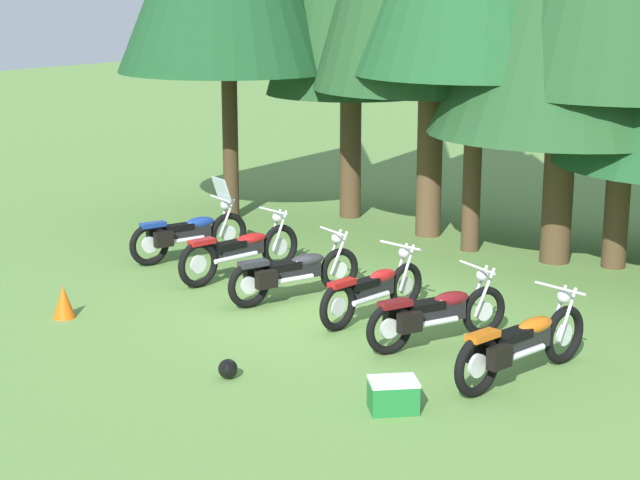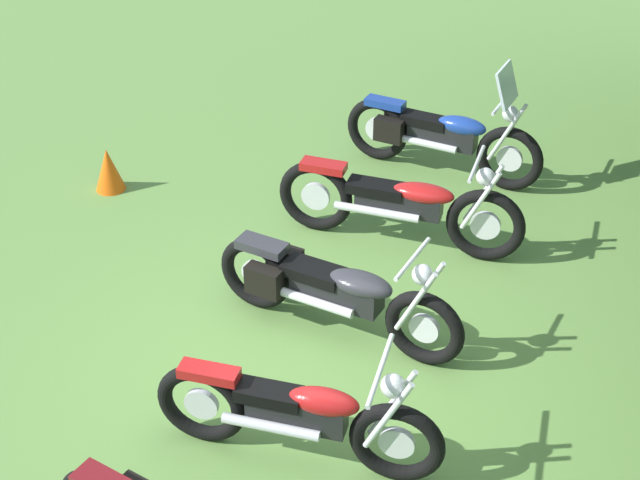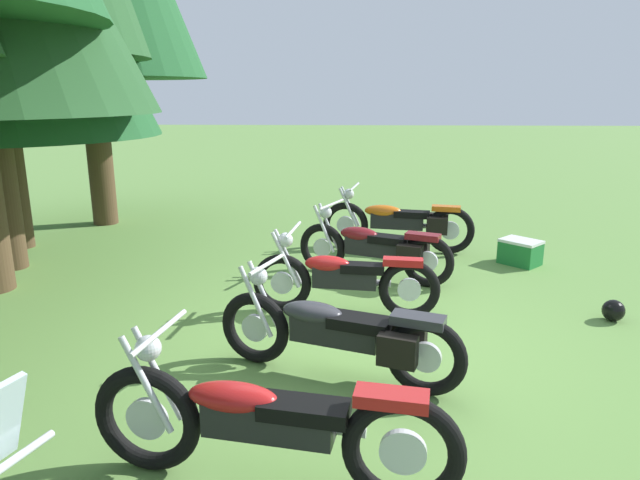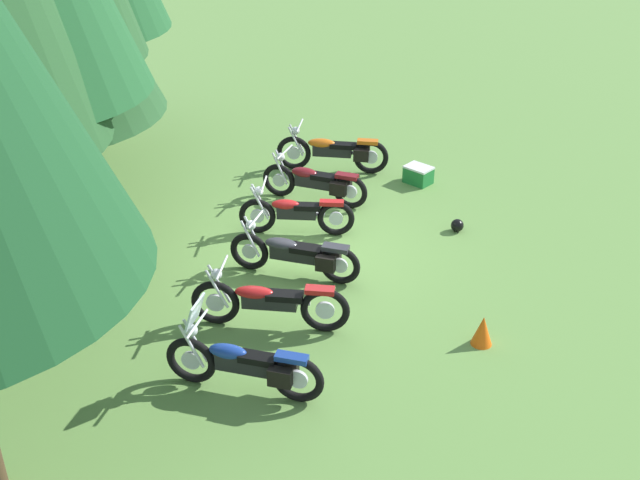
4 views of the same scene
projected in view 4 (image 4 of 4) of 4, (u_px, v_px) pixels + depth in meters
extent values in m
plane|color=#608C42|center=(299.00, 253.00, 14.20)|extent=(80.00, 80.00, 0.00)
torus|color=black|center=(191.00, 360.00, 10.94)|extent=(0.34, 0.73, 0.73)
cylinder|color=silver|center=(191.00, 360.00, 10.94)|extent=(0.13, 0.28, 0.28)
torus|color=black|center=(298.00, 379.00, 10.59)|extent=(0.34, 0.73, 0.73)
cylinder|color=silver|center=(298.00, 379.00, 10.59)|extent=(0.13, 0.28, 0.28)
cube|color=black|center=(243.00, 363.00, 10.71)|extent=(0.41, 0.78, 0.25)
ellipsoid|color=navy|center=(228.00, 351.00, 10.68)|extent=(0.39, 0.58, 0.19)
cube|color=black|center=(258.00, 358.00, 10.60)|extent=(0.36, 0.55, 0.10)
cube|color=navy|center=(292.00, 358.00, 10.44)|extent=(0.30, 0.47, 0.08)
cylinder|color=silver|center=(191.00, 346.00, 10.72)|extent=(0.15, 0.33, 0.65)
cylinder|color=silver|center=(196.00, 341.00, 10.84)|extent=(0.15, 0.33, 0.65)
cylinder|color=silver|center=(197.00, 324.00, 10.60)|extent=(0.67, 0.25, 0.04)
sphere|color=silver|center=(192.00, 330.00, 10.68)|extent=(0.21, 0.21, 0.17)
cylinder|color=silver|center=(258.00, 365.00, 10.81)|extent=(0.31, 0.75, 0.08)
cube|color=silver|center=(195.00, 313.00, 10.51)|extent=(0.47, 0.28, 0.39)
cube|color=black|center=(280.00, 377.00, 10.46)|extent=(0.23, 0.35, 0.26)
cube|color=black|center=(287.00, 364.00, 10.71)|extent=(0.23, 0.35, 0.26)
torus|color=black|center=(215.00, 303.00, 12.16)|extent=(0.24, 0.76, 0.76)
cylinder|color=silver|center=(215.00, 303.00, 12.16)|extent=(0.10, 0.29, 0.29)
torus|color=black|center=(325.00, 310.00, 11.98)|extent=(0.24, 0.76, 0.76)
cylinder|color=silver|center=(325.00, 310.00, 11.98)|extent=(0.10, 0.29, 0.29)
cube|color=black|center=(270.00, 301.00, 12.02)|extent=(0.34, 0.86, 0.22)
ellipsoid|color=#B21919|center=(254.00, 292.00, 11.98)|extent=(0.35, 0.63, 0.17)
cube|color=black|center=(285.00, 296.00, 11.94)|extent=(0.33, 0.59, 0.10)
cube|color=#B21919|center=(320.00, 290.00, 11.81)|extent=(0.26, 0.47, 0.08)
cylinder|color=silver|center=(217.00, 289.00, 11.94)|extent=(0.10, 0.34, 0.65)
cylinder|color=silver|center=(219.00, 284.00, 12.07)|extent=(0.10, 0.34, 0.65)
cylinder|color=silver|center=(222.00, 268.00, 11.83)|extent=(0.70, 0.16, 0.04)
sphere|color=silver|center=(216.00, 274.00, 11.90)|extent=(0.20, 0.20, 0.17)
cylinder|color=silver|center=(283.00, 301.00, 12.15)|extent=(0.22, 0.84, 0.08)
torus|color=black|center=(249.00, 251.00, 13.58)|extent=(0.34, 0.69, 0.69)
cylinder|color=silver|center=(249.00, 251.00, 13.58)|extent=(0.13, 0.26, 0.26)
torus|color=black|center=(340.00, 265.00, 13.18)|extent=(0.34, 0.69, 0.69)
cylinder|color=silver|center=(340.00, 265.00, 13.18)|extent=(0.13, 0.26, 0.26)
cube|color=black|center=(294.00, 253.00, 13.33)|extent=(0.48, 0.82, 0.23)
ellipsoid|color=#2D2D33|center=(281.00, 244.00, 13.31)|extent=(0.45, 0.63, 0.18)
cube|color=black|center=(306.00, 249.00, 13.22)|extent=(0.42, 0.59, 0.10)
cube|color=#2D2D33|center=(336.00, 248.00, 13.04)|extent=(0.34, 0.48, 0.08)
cylinder|color=silver|center=(250.00, 239.00, 13.35)|extent=(0.15, 0.33, 0.65)
cylinder|color=silver|center=(254.00, 234.00, 13.49)|extent=(0.15, 0.33, 0.65)
cylinder|color=silver|center=(256.00, 220.00, 13.23)|extent=(0.61, 0.25, 0.04)
sphere|color=silver|center=(251.00, 225.00, 13.32)|extent=(0.22, 0.22, 0.17)
cylinder|color=silver|center=(307.00, 255.00, 13.44)|extent=(0.34, 0.78, 0.08)
cube|color=black|center=(325.00, 264.00, 13.03)|extent=(0.24, 0.35, 0.26)
cube|color=black|center=(331.00, 253.00, 13.33)|extent=(0.24, 0.35, 0.26)
torus|color=black|center=(257.00, 216.00, 14.72)|extent=(0.19, 0.70, 0.69)
cylinder|color=silver|center=(257.00, 216.00, 14.72)|extent=(0.08, 0.26, 0.26)
torus|color=black|center=(336.00, 218.00, 14.64)|extent=(0.19, 0.70, 0.69)
cylinder|color=silver|center=(336.00, 218.00, 14.64)|extent=(0.08, 0.26, 0.26)
cube|color=black|center=(296.00, 212.00, 14.63)|extent=(0.26, 0.74, 0.24)
ellipsoid|color=#B21919|center=(285.00, 204.00, 14.57)|extent=(0.27, 0.53, 0.19)
cube|color=black|center=(307.00, 207.00, 14.56)|extent=(0.26, 0.50, 0.10)
cube|color=#B21919|center=(332.00, 203.00, 14.49)|extent=(0.21, 0.46, 0.08)
cylinder|color=silver|center=(259.00, 203.00, 14.52)|extent=(0.08, 0.34, 0.65)
cylinder|color=silver|center=(260.00, 200.00, 14.63)|extent=(0.08, 0.34, 0.65)
cylinder|color=silver|center=(264.00, 185.00, 14.40)|extent=(0.75, 0.12, 0.04)
sphere|color=silver|center=(259.00, 191.00, 14.47)|extent=(0.19, 0.19, 0.17)
cylinder|color=silver|center=(306.00, 214.00, 14.75)|extent=(0.16, 0.73, 0.08)
torus|color=black|center=(279.00, 180.00, 16.07)|extent=(0.38, 0.68, 0.70)
cylinder|color=silver|center=(279.00, 180.00, 16.07)|extent=(0.15, 0.26, 0.26)
torus|color=black|center=(350.00, 192.00, 15.61)|extent=(0.38, 0.68, 0.70)
cylinder|color=silver|center=(350.00, 192.00, 15.61)|extent=(0.15, 0.26, 0.26)
cube|color=black|center=(314.00, 181.00, 15.79)|extent=(0.49, 0.77, 0.25)
ellipsoid|color=maroon|center=(304.00, 172.00, 15.78)|extent=(0.45, 0.60, 0.19)
cube|color=black|center=(324.00, 177.00, 15.66)|extent=(0.42, 0.56, 0.10)
cube|color=maroon|center=(347.00, 176.00, 15.47)|extent=(0.35, 0.48, 0.08)
cylinder|color=silver|center=(280.00, 169.00, 15.84)|extent=(0.17, 0.33, 0.65)
cylinder|color=silver|center=(283.00, 166.00, 15.97)|extent=(0.17, 0.33, 0.65)
cylinder|color=silver|center=(285.00, 152.00, 15.72)|extent=(0.70, 0.33, 0.04)
sphere|color=silver|center=(281.00, 157.00, 15.80)|extent=(0.22, 0.22, 0.17)
cylinder|color=silver|center=(324.00, 184.00, 15.89)|extent=(0.37, 0.72, 0.08)
cube|color=black|center=(338.00, 189.00, 15.48)|extent=(0.26, 0.35, 0.26)
cube|color=black|center=(344.00, 182.00, 15.75)|extent=(0.26, 0.35, 0.26)
torus|color=black|center=(294.00, 153.00, 17.23)|extent=(0.26, 0.76, 0.75)
cylinder|color=silver|center=(294.00, 153.00, 17.23)|extent=(0.10, 0.29, 0.29)
torus|color=black|center=(371.00, 157.00, 17.02)|extent=(0.26, 0.76, 0.75)
cylinder|color=silver|center=(371.00, 157.00, 17.02)|extent=(0.10, 0.29, 0.29)
cube|color=black|center=(332.00, 150.00, 17.07)|extent=(0.36, 0.85, 0.25)
ellipsoid|color=#D16014|center=(322.00, 143.00, 17.02)|extent=(0.36, 0.63, 0.19)
cube|color=black|center=(343.00, 146.00, 16.98)|extent=(0.34, 0.59, 0.10)
cube|color=#D16014|center=(368.00, 142.00, 16.86)|extent=(0.27, 0.47, 0.08)
cylinder|color=silver|center=(296.00, 142.00, 17.01)|extent=(0.11, 0.34, 0.65)
cylinder|color=silver|center=(297.00, 139.00, 17.14)|extent=(0.11, 0.34, 0.65)
cylinder|color=silver|center=(300.00, 126.00, 16.90)|extent=(0.74, 0.18, 0.04)
sphere|color=silver|center=(296.00, 131.00, 16.97)|extent=(0.20, 0.20, 0.17)
cylinder|color=silver|center=(341.00, 152.00, 17.20)|extent=(0.24, 0.83, 0.08)
cube|color=black|center=(361.00, 155.00, 16.86)|extent=(0.20, 0.34, 0.26)
cube|color=black|center=(362.00, 149.00, 17.14)|extent=(0.20, 0.34, 0.26)
cylinder|color=#4C3823|center=(33.00, 183.00, 13.10)|extent=(0.32, 0.32, 3.15)
cylinder|color=#4C3823|center=(49.00, 169.00, 14.68)|extent=(0.51, 0.51, 2.23)
cylinder|color=#4C3823|center=(43.00, 133.00, 15.31)|extent=(0.41, 0.41, 2.94)
cylinder|color=#4C3823|center=(37.00, 139.00, 16.53)|extent=(0.38, 0.38, 1.81)
cylinder|color=#4C3823|center=(84.00, 89.00, 17.89)|extent=(0.46, 0.46, 2.74)
cube|color=#1E7233|center=(418.00, 176.00, 16.70)|extent=(0.66, 0.66, 0.33)
cube|color=silver|center=(419.00, 167.00, 16.61)|extent=(0.67, 0.67, 0.04)
cone|color=#EA590F|center=(483.00, 330.00, 11.76)|extent=(0.32, 0.32, 0.48)
sphere|color=black|center=(457.00, 225.00, 14.87)|extent=(0.24, 0.24, 0.24)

